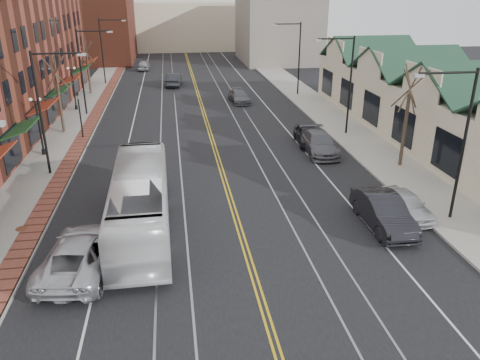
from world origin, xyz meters
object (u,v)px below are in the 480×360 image
object	(u,v)px
parked_car_b	(383,212)
parked_car_d	(308,135)
transit_bus	(140,201)
parked_suv	(81,253)
parked_car_a	(406,204)
parked_car_c	(319,143)

from	to	relation	value
parked_car_b	parked_car_d	xyz separation A→B (m)	(0.00, 14.19, -0.10)
transit_bus	parked_suv	distance (m)	4.31
transit_bus	parked_car_a	bearing A→B (deg)	176.96
transit_bus	parked_suv	bearing A→B (deg)	52.91
parked_suv	parked_car_d	distance (m)	21.99
parked_car_c	parked_car_a	bearing A→B (deg)	-79.74
transit_bus	parked_car_b	bearing A→B (deg)	172.07
parked_car_a	parked_car_c	bearing A→B (deg)	92.88
parked_suv	parked_car_c	xyz separation A→B (m)	(15.24, 13.85, -0.06)
parked_car_c	parked_car_d	xyz separation A→B (m)	(-0.24, 2.23, -0.03)
parked_car_c	parked_car_d	bearing A→B (deg)	98.36
parked_suv	parked_car_d	world-z (taller)	parked_suv
parked_car_b	transit_bus	bearing A→B (deg)	173.29
parked_car_b	parked_car_c	world-z (taller)	parked_car_b
transit_bus	parked_car_a	world-z (taller)	transit_bus
transit_bus	parked_car_d	xyz separation A→B (m)	(12.50, 12.66, -0.88)
transit_bus	parked_car_d	size ratio (longest dim) A/B	2.66
transit_bus	parked_suv	size ratio (longest dim) A/B	1.94
parked_suv	parked_car_d	xyz separation A→B (m)	(15.00, 16.08, -0.09)
parked_car_c	parked_car_b	bearing A→B (deg)	-89.00
parked_suv	parked_car_a	world-z (taller)	parked_suv
parked_car_a	parked_car_c	distance (m)	11.06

